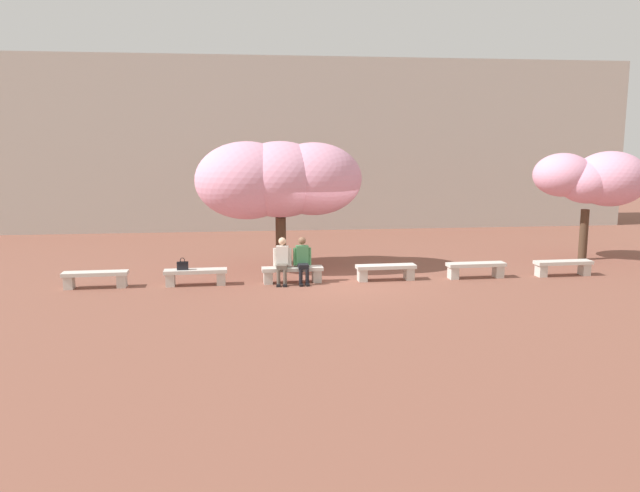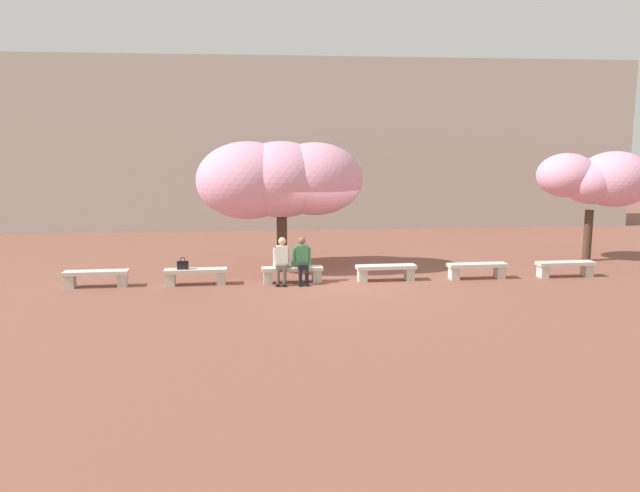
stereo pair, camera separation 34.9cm
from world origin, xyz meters
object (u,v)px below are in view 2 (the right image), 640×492
at_px(stone_bench_near_east, 386,270).
at_px(stone_bench_near_west, 196,274).
at_px(stone_bench_east_end, 477,268).
at_px(stone_bench_west_end, 96,276).
at_px(person_seated_right, 302,258).
at_px(cherry_tree_secondary, 596,179).
at_px(person_seated_left, 282,259).
at_px(stone_bench_center, 292,272).
at_px(stone_bench_far_east, 565,267).
at_px(cherry_tree_main, 279,180).
at_px(handbag, 183,265).

bearing_deg(stone_bench_near_east, stone_bench_near_west, 180.00).
bearing_deg(stone_bench_east_end, stone_bench_west_end, 180.00).
xyz_separation_m(person_seated_right, cherry_tree_secondary, (9.85, 2.45, 2.01)).
distance_m(person_seated_left, person_seated_right, 0.57).
distance_m(stone_bench_center, stone_bench_east_end, 5.34).
bearing_deg(stone_bench_east_end, stone_bench_near_east, 180.00).
height_order(stone_bench_near_east, stone_bench_far_east, same).
bearing_deg(person_seated_right, stone_bench_east_end, 0.61).
bearing_deg(cherry_tree_secondary, stone_bench_center, -166.67).
distance_m(stone_bench_east_end, person_seated_right, 5.08).
relative_size(stone_bench_east_end, person_seated_right, 1.34).
height_order(stone_bench_near_west, stone_bench_center, same).
bearing_deg(stone_bench_near_east, cherry_tree_secondary, 17.84).
bearing_deg(cherry_tree_secondary, stone_bench_far_east, -131.37).
relative_size(stone_bench_west_end, person_seated_right, 1.34).
bearing_deg(stone_bench_west_end, person_seated_left, -0.60).
xyz_separation_m(stone_bench_near_west, person_seated_left, (2.38, -0.05, 0.40)).
xyz_separation_m(stone_bench_west_end, stone_bench_east_end, (10.69, 0.00, 0.00)).
bearing_deg(cherry_tree_secondary, cherry_tree_main, -177.24).
xyz_separation_m(stone_bench_near_east, person_seated_right, (-2.39, -0.05, 0.40)).
relative_size(stone_bench_near_east, cherry_tree_main, 0.34).
distance_m(stone_bench_near_west, stone_bench_far_east, 10.69).
bearing_deg(person_seated_left, handbag, 179.31).
height_order(person_seated_right, cherry_tree_secondary, cherry_tree_secondary).
xyz_separation_m(handbag, cherry_tree_secondary, (13.14, 2.42, 2.13)).
bearing_deg(stone_bench_west_end, handbag, -0.50).
bearing_deg(stone_bench_near_east, cherry_tree_main, 147.34).
distance_m(stone_bench_near_west, stone_bench_near_east, 5.34).
height_order(person_seated_left, person_seated_right, same).
distance_m(stone_bench_near_west, person_seated_left, 2.42).
distance_m(stone_bench_near_west, stone_bench_east_end, 8.01).
bearing_deg(handbag, stone_bench_near_west, 3.38).
xyz_separation_m(stone_bench_west_end, stone_bench_near_west, (2.67, 0.00, 0.00)).
relative_size(stone_bench_east_end, handbag, 5.08).
xyz_separation_m(stone_bench_center, handbag, (-3.02, -0.02, 0.28)).
distance_m(stone_bench_west_end, stone_bench_east_end, 10.69).
bearing_deg(handbag, stone_bench_near_east, 0.20).
xyz_separation_m(person_seated_right, cherry_tree_main, (-0.57, 1.95, 2.08)).
bearing_deg(stone_bench_center, handbag, -179.61).
height_order(stone_bench_west_end, stone_bench_near_east, same).
distance_m(stone_bench_west_end, person_seated_left, 5.07).
xyz_separation_m(stone_bench_near_east, stone_bench_east_end, (2.67, 0.00, 0.00)).
bearing_deg(stone_bench_east_end, stone_bench_far_east, 0.00).
bearing_deg(person_seated_right, cherry_tree_main, 106.27).
relative_size(stone_bench_near_east, stone_bench_east_end, 1.00).
distance_m(stone_bench_west_end, handbag, 2.34).
xyz_separation_m(stone_bench_near_east, cherry_tree_main, (-2.96, 1.90, 2.48)).
bearing_deg(stone_bench_near_west, cherry_tree_main, 38.52).
height_order(stone_bench_west_end, stone_bench_center, same).
relative_size(stone_bench_far_east, person_seated_right, 1.34).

